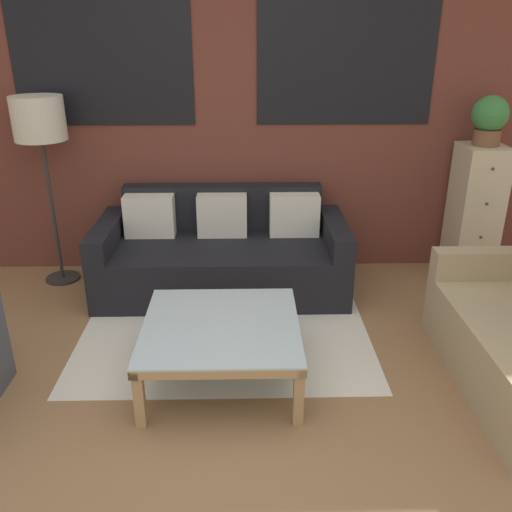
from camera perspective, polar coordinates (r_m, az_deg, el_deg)
The scene contains 8 objects.
ground_plane at distance 2.87m, azimuth -4.09°, elevation -20.68°, with size 16.00×16.00×0.00m, color #8E6642.
wall_back_brick at distance 4.55m, azimuth -3.19°, elevation 15.71°, with size 8.40×0.09×2.80m.
rug at distance 3.87m, azimuth -3.23°, elevation -7.82°, with size 2.00×1.53×0.00m.
couch_dark at distance 4.37m, azimuth -3.56°, elevation 0.13°, with size 1.95×0.88×0.78m.
coffee_table at distance 3.23m, azimuth -3.66°, elevation -7.96°, with size 0.92×0.92×0.37m.
floor_lamp at distance 4.54m, azimuth -21.82°, elevation 12.67°, with size 0.39×0.39×1.51m.
drawer_cabinet at distance 4.86m, azimuth 21.97°, elevation 4.25°, with size 0.34×0.41×1.12m.
potted_plant at distance 4.69m, azimuth 23.37°, elevation 13.15°, with size 0.28×0.28×0.39m.
Camera 1 is at (0.15, -2.08, 1.98)m, focal length 38.00 mm.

